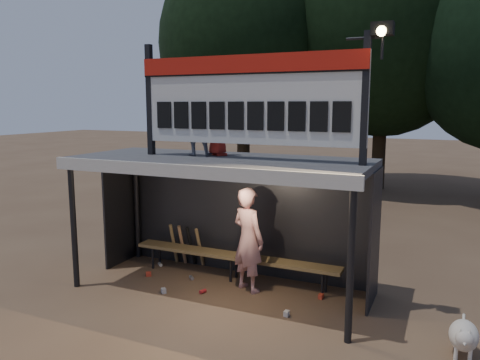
% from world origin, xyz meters
% --- Properties ---
extents(ground, '(80.00, 80.00, 0.00)m').
position_xyz_m(ground, '(0.00, 0.00, 0.00)').
color(ground, brown).
rests_on(ground, ground).
extents(player, '(0.78, 0.66, 1.82)m').
position_xyz_m(player, '(0.44, 0.22, 0.91)').
color(player, silver).
rests_on(player, ground).
extents(child_a, '(0.67, 0.59, 1.14)m').
position_xyz_m(child_a, '(-0.51, 0.17, 2.89)').
color(child_a, gray).
rests_on(child_a, dugout_shelter).
extents(child_b, '(0.58, 0.55, 1.00)m').
position_xyz_m(child_b, '(-0.19, 0.33, 2.82)').
color(child_b, '#B1251B').
rests_on(child_b, dugout_shelter).
extents(dugout_shelter, '(5.10, 2.08, 2.32)m').
position_xyz_m(dugout_shelter, '(0.00, 0.24, 1.85)').
color(dugout_shelter, '#3D3D3F').
rests_on(dugout_shelter, ground).
extents(scoreboard_assembly, '(4.10, 0.27, 1.99)m').
position_xyz_m(scoreboard_assembly, '(0.56, -0.01, 3.32)').
color(scoreboard_assembly, black).
rests_on(scoreboard_assembly, dugout_shelter).
extents(bench, '(4.00, 0.35, 0.48)m').
position_xyz_m(bench, '(0.00, 0.55, 0.43)').
color(bench, olive).
rests_on(bench, ground).
extents(tree_left, '(6.46, 6.46, 9.27)m').
position_xyz_m(tree_left, '(-4.00, 10.00, 5.51)').
color(tree_left, '#312315').
rests_on(tree_left, ground).
extents(tree_mid, '(7.22, 7.22, 10.36)m').
position_xyz_m(tree_mid, '(1.00, 11.50, 6.17)').
color(tree_mid, black).
rests_on(tree_mid, ground).
extents(dog, '(0.36, 0.81, 0.49)m').
position_xyz_m(dog, '(3.82, -0.66, 0.28)').
color(dog, beige).
rests_on(dog, ground).
extents(bats, '(0.68, 0.35, 0.84)m').
position_xyz_m(bats, '(-1.16, 0.82, 0.43)').
color(bats, olive).
rests_on(bats, ground).
extents(litter, '(3.45, 1.23, 0.08)m').
position_xyz_m(litter, '(-0.24, -0.01, 0.04)').
color(litter, '#B7321F').
rests_on(litter, ground).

